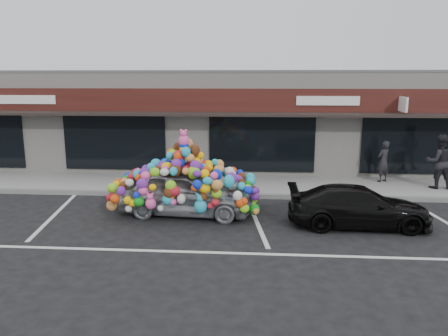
# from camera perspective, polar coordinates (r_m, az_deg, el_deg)

# --- Properties ---
(ground) EXTENTS (90.00, 90.00, 0.00)m
(ground) POSITION_cam_1_polar(r_m,az_deg,el_deg) (12.83, -8.53, -6.68)
(ground) COLOR black
(ground) RESTS_ON ground
(shop_building) EXTENTS (24.00, 7.20, 4.31)m
(shop_building) POSITION_cam_1_polar(r_m,az_deg,el_deg) (20.57, -3.54, 6.53)
(shop_building) COLOR beige
(shop_building) RESTS_ON ground
(sidewalk) EXTENTS (26.00, 3.00, 0.15)m
(sidewalk) POSITION_cam_1_polar(r_m,az_deg,el_deg) (16.58, -5.51, -2.10)
(sidewalk) COLOR gray
(sidewalk) RESTS_ON ground
(kerb) EXTENTS (26.00, 0.18, 0.16)m
(kerb) POSITION_cam_1_polar(r_m,az_deg,el_deg) (15.15, -6.47, -3.45)
(kerb) COLOR slate
(kerb) RESTS_ON ground
(parking_stripe_left) EXTENTS (0.73, 4.37, 0.01)m
(parking_stripe_left) POSITION_cam_1_polar(r_m,az_deg,el_deg) (14.04, -21.25, -5.72)
(parking_stripe_left) COLOR silver
(parking_stripe_left) RESTS_ON ground
(parking_stripe_mid) EXTENTS (0.73, 4.37, 0.01)m
(parking_stripe_mid) POSITION_cam_1_polar(r_m,az_deg,el_deg) (12.71, 4.17, -6.74)
(parking_stripe_mid) COLOR silver
(parking_stripe_mid) RESTS_ON ground
(lane_line) EXTENTS (14.00, 0.12, 0.01)m
(lane_line) POSITION_cam_1_polar(r_m,az_deg,el_deg) (10.40, -0.37, -11.01)
(lane_line) COLOR silver
(lane_line) RESTS_ON ground
(toy_car) EXTENTS (2.93, 4.43, 2.50)m
(toy_car) POSITION_cam_1_polar(r_m,az_deg,el_deg) (13.00, -5.09, -2.44)
(toy_car) COLOR gray
(toy_car) RESTS_ON ground
(black_sedan) EXTENTS (1.58, 3.85, 1.12)m
(black_sedan) POSITION_cam_1_polar(r_m,az_deg,el_deg) (12.56, 17.20, -4.82)
(black_sedan) COLOR black
(black_sedan) RESTS_ON ground
(pedestrian_a) EXTENTS (0.68, 0.64, 1.57)m
(pedestrian_a) POSITION_cam_1_polar(r_m,az_deg,el_deg) (17.45, 20.09, 0.82)
(pedestrian_a) COLOR #232429
(pedestrian_a) RESTS_ON sidewalk
(pedestrian_b) EXTENTS (0.94, 0.74, 1.92)m
(pedestrian_b) POSITION_cam_1_polar(r_m,az_deg,el_deg) (17.20, 26.27, 0.76)
(pedestrian_b) COLOR black
(pedestrian_b) RESTS_ON sidewalk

